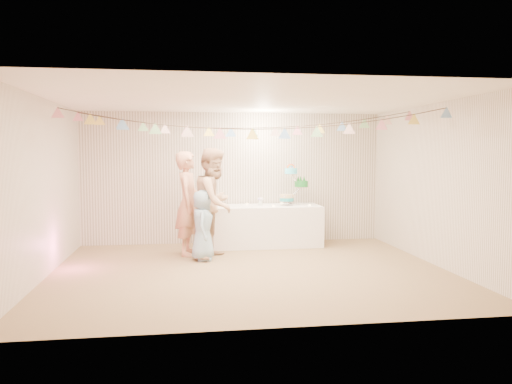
{
  "coord_description": "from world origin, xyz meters",
  "views": [
    {
      "loc": [
        -1.0,
        -7.45,
        1.82
      ],
      "look_at": [
        0.2,
        0.8,
        1.15
      ],
      "focal_mm": 35.0,
      "sensor_mm": 36.0,
      "label": 1
    }
  ],
  "objects": [
    {
      "name": "floor",
      "position": [
        0.0,
        0.0,
        0.0
      ],
      "size": [
        6.0,
        6.0,
        0.0
      ],
      "primitive_type": "plane",
      "color": "olive",
      "rests_on": "ground"
    },
    {
      "name": "cake_middle",
      "position": [
        1.31,
        2.17,
        1.11
      ],
      "size": [
        0.27,
        0.27,
        0.22
      ],
      "primitive_type": null,
      "color": "#1A7729",
      "rests_on": "cake_stand"
    },
    {
      "name": "tealight_1",
      "position": [
        0.23,
        2.21,
        0.8
      ],
      "size": [
        0.04,
        0.04,
        0.03
      ],
      "primitive_type": "cylinder",
      "color": "#FFD88C",
      "rests_on": "table"
    },
    {
      "name": "cake_bottom",
      "position": [
        0.98,
        2.02,
        0.84
      ],
      "size": [
        0.31,
        0.31,
        0.15
      ],
      "primitive_type": null,
      "color": "teal",
      "rests_on": "cake_stand"
    },
    {
      "name": "left_wall",
      "position": [
        -3.0,
        0.0,
        1.3
      ],
      "size": [
        5.0,
        5.0,
        0.0
      ],
      "primitive_type": "plane",
      "color": "silver",
      "rests_on": "ground"
    },
    {
      "name": "person_adult_b",
      "position": [
        -0.48,
        1.09,
        0.94
      ],
      "size": [
        1.06,
        1.15,
        1.89
      ],
      "primitive_type": "imported",
      "rotation": [
        0.0,
        0.0,
        1.08
      ],
      "color": "tan",
      "rests_on": "floor"
    },
    {
      "name": "ceiling",
      "position": [
        0.0,
        0.0,
        2.6
      ],
      "size": [
        6.0,
        6.0,
        0.0
      ],
      "primitive_type": "plane",
      "color": "white",
      "rests_on": "ground"
    },
    {
      "name": "back_wall",
      "position": [
        0.0,
        2.5,
        1.3
      ],
      "size": [
        6.0,
        6.0,
        0.0
      ],
      "primitive_type": "plane",
      "color": "silver",
      "rests_on": "ground"
    },
    {
      "name": "tealight_0",
      "position": [
        -0.22,
        1.88,
        0.8
      ],
      "size": [
        0.04,
        0.04,
        0.03
      ],
      "primitive_type": "cylinder",
      "color": "#FFD88C",
      "rests_on": "table"
    },
    {
      "name": "tealight_4",
      "position": [
        1.4,
        1.85,
        0.8
      ],
      "size": [
        0.04,
        0.04,
        0.03
      ],
      "primitive_type": "cylinder",
      "color": "#FFD88C",
      "rests_on": "table"
    },
    {
      "name": "table",
      "position": [
        0.58,
        2.03,
        0.39
      ],
      "size": [
        2.09,
        0.84,
        0.78
      ],
      "primitive_type": "cube",
      "color": "white",
      "rests_on": "floor"
    },
    {
      "name": "person_adult_a",
      "position": [
        -0.92,
        1.37,
        0.92
      ],
      "size": [
        0.54,
        0.73,
        1.83
      ],
      "primitive_type": "imported",
      "rotation": [
        0.0,
        0.0,
        1.41
      ],
      "color": "tan",
      "rests_on": "floor"
    },
    {
      "name": "person_child",
      "position": [
        -0.69,
        0.9,
        0.59
      ],
      "size": [
        0.44,
        0.62,
        1.19
      ],
      "primitive_type": "imported",
      "rotation": [
        0.0,
        0.0,
        1.45
      ],
      "color": "#8DAFC7",
      "rests_on": "floor"
    },
    {
      "name": "cake_stand",
      "position": [
        1.13,
        2.08,
        1.12
      ],
      "size": [
        0.67,
        0.39,
        0.75
      ],
      "primitive_type": null,
      "color": "silver",
      "rests_on": "table"
    },
    {
      "name": "bunting_front",
      "position": [
        0.0,
        -0.2,
        2.32
      ],
      "size": [
        5.6,
        0.9,
        0.36
      ],
      "primitive_type": null,
      "color": "#72A5E5",
      "rests_on": "ceiling"
    },
    {
      "name": "tealight_3",
      "position": [
        0.93,
        2.25,
        0.8
      ],
      "size": [
        0.04,
        0.04,
        0.03
      ],
      "primitive_type": "cylinder",
      "color": "#FFD88C",
      "rests_on": "table"
    },
    {
      "name": "front_wall",
      "position": [
        0.0,
        -2.5,
        1.3
      ],
      "size": [
        6.0,
        6.0,
        0.0
      ],
      "primitive_type": "plane",
      "color": "silver",
      "rests_on": "ground"
    },
    {
      "name": "cake_top_tier",
      "position": [
        1.07,
        2.05,
        1.38
      ],
      "size": [
        0.25,
        0.25,
        0.19
      ],
      "primitive_type": null,
      "color": "#4FDEF9",
      "rests_on": "cake_stand"
    },
    {
      "name": "tealight_2",
      "position": [
        0.68,
        1.81,
        0.8
      ],
      "size": [
        0.04,
        0.04,
        0.03
      ],
      "primitive_type": "cylinder",
      "color": "#FFD88C",
      "rests_on": "table"
    },
    {
      "name": "posy",
      "position": [
        0.47,
        2.08,
        0.83
      ],
      "size": [
        0.13,
        0.13,
        0.15
      ],
      "primitive_type": null,
      "color": "white",
      "rests_on": "table"
    },
    {
      "name": "platter",
      "position": [
        -0.01,
        1.98,
        0.76
      ],
      "size": [
        0.35,
        0.35,
        0.02
      ],
      "primitive_type": "cylinder",
      "color": "white",
      "rests_on": "table"
    },
    {
      "name": "right_wall",
      "position": [
        3.0,
        0.0,
        1.3
      ],
      "size": [
        5.0,
        5.0,
        0.0
      ],
      "primitive_type": "plane",
      "color": "silver",
      "rests_on": "ground"
    },
    {
      "name": "bunting_back",
      "position": [
        0.0,
        1.1,
        2.35
      ],
      "size": [
        5.6,
        1.1,
        0.4
      ],
      "primitive_type": null,
      "color": "pink",
      "rests_on": "ceiling"
    }
  ]
}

